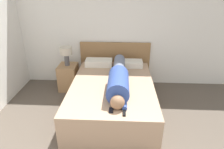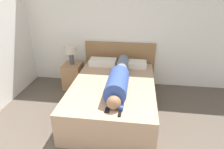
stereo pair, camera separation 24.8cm
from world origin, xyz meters
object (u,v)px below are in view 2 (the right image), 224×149
table_lamp (71,51)px  tv_remote (120,113)px  person_lying (119,79)px  pillow_near_headboard (103,62)px  cell_phone (107,110)px  nightstand (73,75)px  pillow_second (134,64)px  bed (113,97)px

table_lamp → tv_remote: size_ratio=2.73×
person_lying → pillow_near_headboard: size_ratio=3.16×
person_lying → cell_phone: (-0.09, -0.72, -0.14)m
nightstand → tv_remote: bearing=-54.0°
tv_remote → table_lamp: bearing=126.0°
pillow_near_headboard → pillow_second: size_ratio=1.05×
pillow_near_headboard → cell_phone: size_ratio=4.36×
bed → table_lamp: size_ratio=5.09×
nightstand → cell_phone: cell_phone is taller
table_lamp → pillow_near_headboard: (0.68, 0.02, -0.22)m
nightstand → tv_remote: tv_remote is taller
pillow_near_headboard → pillow_second: (0.66, 0.00, -0.01)m
bed → pillow_near_headboard: pillow_near_headboard is taller
table_lamp → pillow_second: 1.36m
pillow_second → cell_phone: pillow_second is taller
nightstand → pillow_near_headboard: (0.68, 0.02, 0.35)m
pillow_near_headboard → nightstand: bearing=-178.1°
bed → nightstand: bed is taller
pillow_near_headboard → cell_phone: (0.36, -1.65, -0.06)m
nightstand → bed: bearing=-38.5°
pillow_second → cell_phone: size_ratio=4.14×
bed → cell_phone: cell_phone is taller
person_lying → table_lamp: bearing=141.2°
table_lamp → pillow_near_headboard: bearing=1.9°
nightstand → table_lamp: 0.57m
bed → table_lamp: 1.42m
nightstand → person_lying: (1.13, -0.91, 0.43)m
bed → cell_phone: (0.02, -0.82, 0.29)m
cell_phone → tv_remote: bearing=-16.5°
pillow_near_headboard → tv_remote: 1.79m
bed → nightstand: (-1.02, 0.81, -0.00)m
bed → table_lamp: table_lamp is taller
table_lamp → person_lying: size_ratio=0.23×
pillow_near_headboard → bed: bearing=-68.2°
nightstand → person_lying: person_lying is taller
cell_phone → table_lamp: bearing=122.6°
person_lying → cell_phone: size_ratio=13.76×
pillow_second → person_lying: bearing=-103.1°
bed → pillow_second: size_ratio=3.87×
bed → pillow_near_headboard: 0.96m
pillow_second → cell_phone: bearing=-100.4°
nightstand → pillow_near_headboard: size_ratio=0.99×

